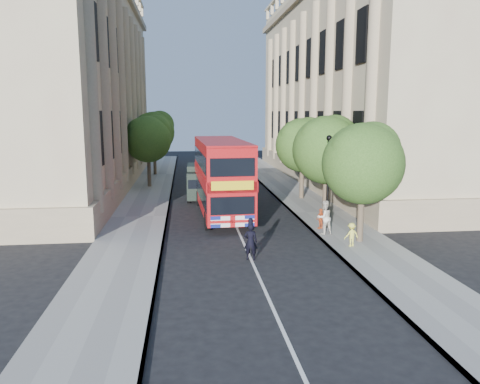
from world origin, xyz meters
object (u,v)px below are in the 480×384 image
object	(u,v)px
woman_pedestrian	(324,217)
double_decker_bus	(221,175)
box_van	(200,183)
lamp_post	(328,185)
police_constable	(251,242)

from	to	relation	value
woman_pedestrian	double_decker_bus	bearing A→B (deg)	-65.17
double_decker_bus	box_van	distance (m)	6.15
lamp_post	woman_pedestrian	size ratio (longest dim) A/B	2.86
woman_pedestrian	box_van	bearing A→B (deg)	-78.57
police_constable	lamp_post	bearing A→B (deg)	-126.28
lamp_post	police_constable	world-z (taller)	lamp_post
box_van	police_constable	bearing A→B (deg)	-81.51
lamp_post	police_constable	bearing A→B (deg)	-135.14
double_decker_bus	box_van	size ratio (longest dim) A/B	2.26
double_decker_bus	police_constable	distance (m)	9.36
lamp_post	police_constable	distance (m)	7.29
box_van	woman_pedestrian	xyz separation A→B (m)	(6.22, -11.50, -0.24)
lamp_post	box_van	size ratio (longest dim) A/B	1.13
lamp_post	box_van	xyz separation A→B (m)	(-6.80, 10.05, -1.25)
lamp_post	double_decker_bus	xyz separation A→B (m)	(-5.61, 4.17, 0.09)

